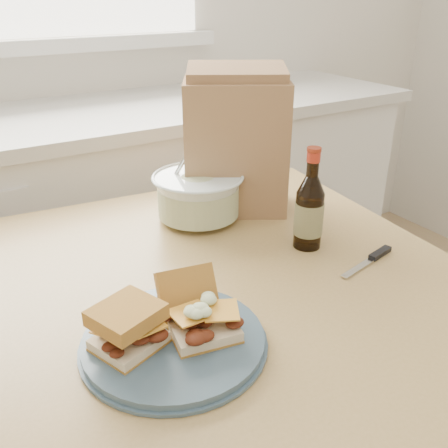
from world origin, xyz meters
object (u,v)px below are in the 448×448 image
coleslaw_bowl (198,198)px  beer_bottle (309,211)px  plate (174,341)px  dining_table (217,329)px  paper_bag (236,147)px

coleslaw_bowl → beer_bottle: (0.13, -0.24, 0.03)m
coleslaw_bowl → beer_bottle: size_ratio=0.98×
coleslaw_bowl → beer_bottle: 0.28m
plate → coleslaw_bowl: 0.47m
dining_table → coleslaw_bowl: coleslaw_bowl is taller
plate → coleslaw_bowl: coleslaw_bowl is taller
dining_table → beer_bottle: size_ratio=4.79×
beer_bottle → paper_bag: bearing=91.6°
plate → dining_table: bearing=40.7°
plate → coleslaw_bowl: (0.26, 0.39, 0.05)m
beer_bottle → paper_bag: (-0.02, 0.26, 0.08)m
dining_table → plate: (-0.16, -0.13, 0.13)m
coleslaw_bowl → paper_bag: size_ratio=0.68×
dining_table → paper_bag: (0.22, 0.27, 0.28)m
coleslaw_bowl → paper_bag: bearing=8.1°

